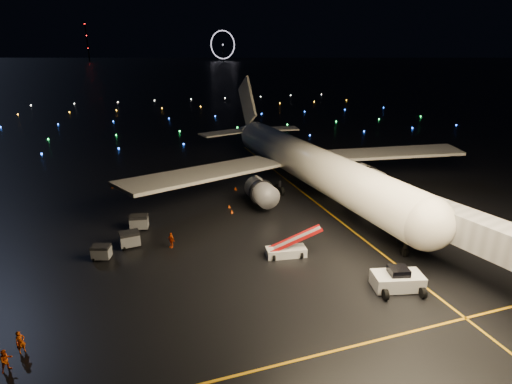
% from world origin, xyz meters
% --- Properties ---
extents(ground, '(2000.00, 2000.00, 0.00)m').
position_xyz_m(ground, '(0.00, 300.00, 0.00)').
color(ground, black).
rests_on(ground, ground).
extents(lane_centre, '(0.25, 80.00, 0.02)m').
position_xyz_m(lane_centre, '(12.00, 15.00, 0.01)').
color(lane_centre, orange).
rests_on(lane_centre, ground).
extents(lane_cross, '(60.00, 0.25, 0.02)m').
position_xyz_m(lane_cross, '(-5.00, -10.00, 0.01)').
color(lane_cross, orange).
rests_on(lane_cross, ground).
extents(airliner, '(60.54, 57.90, 16.13)m').
position_xyz_m(airliner, '(12.23, 25.21, 8.07)').
color(airliner, white).
rests_on(airliner, ground).
extents(pushback_tug, '(5.01, 3.42, 2.18)m').
position_xyz_m(pushback_tug, '(9.28, -4.41, 1.09)').
color(pushback_tug, silver).
rests_on(pushback_tug, ground).
extents(belt_loader, '(6.49, 2.60, 3.06)m').
position_xyz_m(belt_loader, '(1.76, 4.67, 1.53)').
color(belt_loader, silver).
rests_on(belt_loader, ground).
extents(crew_a, '(0.79, 0.73, 1.82)m').
position_xyz_m(crew_a, '(-22.43, -2.85, 0.91)').
color(crew_a, '#F14E0A').
rests_on(crew_a, ground).
extents(crew_b, '(1.06, 1.01, 1.72)m').
position_xyz_m(crew_b, '(-23.02, -4.51, 0.86)').
color(crew_b, '#F14E0A').
rests_on(crew_b, ground).
extents(crew_c, '(0.97, 1.12, 1.81)m').
position_xyz_m(crew_c, '(-9.86, 10.57, 0.90)').
color(crew_c, '#F14E0A').
rests_on(crew_c, ground).
extents(safety_cone_0, '(0.51, 0.51, 0.45)m').
position_xyz_m(safety_cone_0, '(-0.62, 20.10, 0.22)').
color(safety_cone_0, '#F85407').
rests_on(safety_cone_0, ground).
extents(safety_cone_1, '(0.57, 0.57, 0.50)m').
position_xyz_m(safety_cone_1, '(2.26, 27.18, 0.25)').
color(safety_cone_1, '#F85407').
rests_on(safety_cone_1, ground).
extents(safety_cone_2, '(0.43, 0.43, 0.48)m').
position_xyz_m(safety_cone_2, '(-0.76, 18.13, 0.24)').
color(safety_cone_2, '#F85407').
rests_on(safety_cone_2, ground).
extents(safety_cone_3, '(0.44, 0.44, 0.44)m').
position_xyz_m(safety_cone_3, '(-16.48, 34.46, 0.22)').
color(safety_cone_3, '#F85407').
rests_on(safety_cone_3, ground).
extents(ferris_wheel, '(49.33, 16.80, 52.00)m').
position_xyz_m(ferris_wheel, '(170.00, 720.00, 26.00)').
color(ferris_wheel, black).
rests_on(ferris_wheel, ground).
extents(radio_mast, '(1.80, 1.80, 64.00)m').
position_xyz_m(radio_mast, '(-60.00, 740.00, 32.00)').
color(radio_mast, black).
rests_on(radio_mast, ground).
extents(taxiway_lights, '(164.00, 92.00, 0.36)m').
position_xyz_m(taxiway_lights, '(0.00, 106.00, 0.18)').
color(taxiway_lights, black).
rests_on(taxiway_lights, ground).
extents(baggage_cart_0, '(2.32, 1.76, 1.82)m').
position_xyz_m(baggage_cart_0, '(-14.30, 12.19, 0.91)').
color(baggage_cart_0, gray).
rests_on(baggage_cart_0, ground).
extents(baggage_cart_1, '(2.40, 1.88, 1.84)m').
position_xyz_m(baggage_cart_1, '(-13.05, 16.73, 0.92)').
color(baggage_cart_1, gray).
rests_on(baggage_cart_1, ground).
extents(baggage_cart_2, '(2.18, 1.82, 1.59)m').
position_xyz_m(baggage_cart_2, '(-17.26, 10.17, 0.79)').
color(baggage_cart_2, gray).
rests_on(baggage_cart_2, ground).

